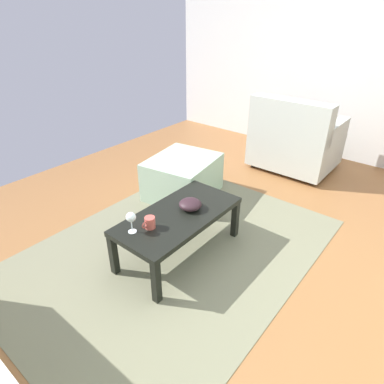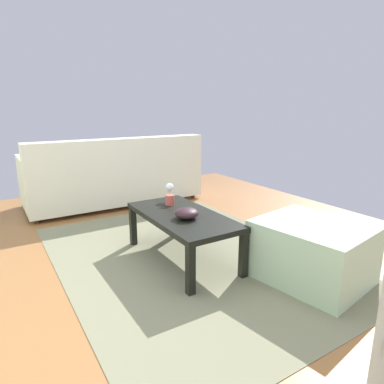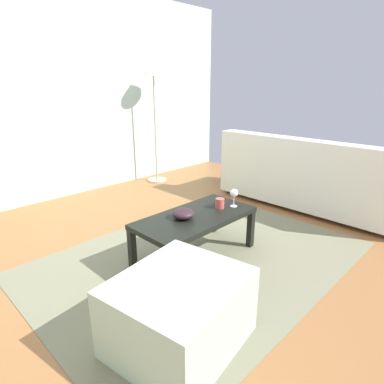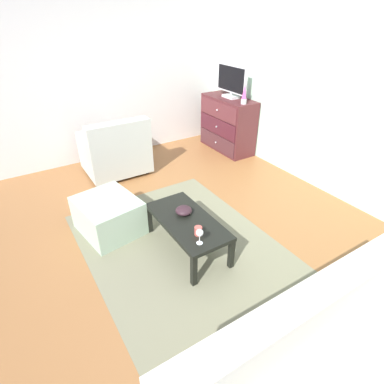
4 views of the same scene
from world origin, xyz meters
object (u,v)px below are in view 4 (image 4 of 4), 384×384
at_px(dresser, 228,124).
at_px(bowl_decorative, 184,210).
at_px(wine_glass, 200,233).
at_px(couch_large, 330,383).
at_px(mug, 198,231).
at_px(coffee_table, 187,223).
at_px(tv, 232,81).
at_px(armchair, 116,152).
at_px(lava_lamp, 244,95).
at_px(ottoman, 109,216).

height_order(dresser, bowl_decorative, dresser).
bearing_deg(wine_glass, couch_large, -0.20).
distance_m(wine_glass, mug, 0.15).
bearing_deg(wine_glass, coffee_table, 165.96).
bearing_deg(tv, bowl_decorative, -47.78).
bearing_deg(armchair, dresser, 86.21).
bearing_deg(coffee_table, tv, 133.51).
xyz_separation_m(bowl_decorative, couch_large, (1.92, -0.13, -0.09)).
xyz_separation_m(bowl_decorative, armchair, (-1.98, -0.03, -0.06)).
bearing_deg(lava_lamp, armchair, -105.74).
height_order(coffee_table, armchair, armchair).
distance_m(lava_lamp, ottoman, 2.84).
xyz_separation_m(tv, bowl_decorative, (1.84, -2.02, -0.79)).
bearing_deg(tv, mug, -43.29).
xyz_separation_m(mug, couch_large, (1.55, -0.06, -0.09)).
height_order(tv, ottoman, tv).
distance_m(tv, lava_lamp, 0.44).
bearing_deg(dresser, armchair, -93.79).
xyz_separation_m(wine_glass, couch_large, (1.44, -0.00, -0.16)).
relative_size(bowl_decorative, ottoman, 0.25).
bearing_deg(bowl_decorative, dresser, 132.73).
bearing_deg(ottoman, coffee_table, 38.94).
xyz_separation_m(coffee_table, wine_glass, (0.38, -0.09, 0.16)).
bearing_deg(ottoman, lava_lamp, 106.99).
relative_size(tv, ottoman, 1.01).
bearing_deg(tv, armchair, -94.04).
xyz_separation_m(wine_glass, mug, (-0.11, 0.06, -0.07)).
xyz_separation_m(dresser, armchair, (-0.13, -2.03, -0.11)).
relative_size(armchair, ottoman, 1.30).
bearing_deg(lava_lamp, bowl_decorative, -53.98).
height_order(coffee_table, bowl_decorative, bowl_decorative).
distance_m(dresser, couch_large, 4.33).
height_order(dresser, armchair, dresser).
distance_m(mug, ottoman, 1.18).
xyz_separation_m(couch_large, ottoman, (-2.56, -0.50, -0.12)).
distance_m(coffee_table, armchair, 2.09).
bearing_deg(bowl_decorative, mug, -9.15).
bearing_deg(ottoman, armchair, 155.98).
xyz_separation_m(lava_lamp, couch_large, (3.35, -2.08, -0.74)).
bearing_deg(wine_glass, ottoman, -155.69).
height_order(mug, ottoman, mug).
relative_size(dresser, armchair, 1.15).
relative_size(tv, couch_large, 0.34).
height_order(lava_lamp, bowl_decorative, lava_lamp).
bearing_deg(bowl_decorative, ottoman, -135.32).
bearing_deg(tv, wine_glass, -42.70).
xyz_separation_m(coffee_table, armchair, (-2.09, 0.00, 0.03)).
height_order(coffee_table, mug, mug).
bearing_deg(couch_large, wine_glass, 179.80).
distance_m(couch_large, armchair, 3.91).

